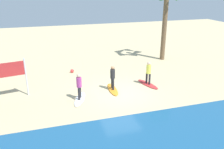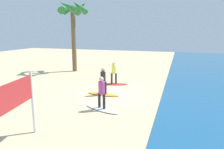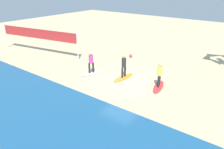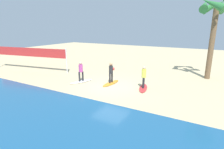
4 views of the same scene
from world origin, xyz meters
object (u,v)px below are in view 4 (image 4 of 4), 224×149
Objects in this scene: volleyball_net at (29,53)px; beach_ball at (113,69)px; surfboard_white at (81,81)px; surfer_white at (81,70)px; surfer_red at (144,75)px; palm_tree at (216,13)px; surfboard_orange at (111,83)px; surfer_orange at (111,71)px; surfboard_red at (143,88)px.

beach_ball is at bearing -151.32° from volleyball_net.
surfer_white is (-0.00, -0.00, 0.99)m from surfboard_white.
surfer_red is 12.66m from volleyball_net.
surfer_red is 0.18× the size of volleyball_net.
surfer_white is 5.72× the size of beach_ball.
volleyball_net is 17.93m from palm_tree.
beach_ball is at bearing -40.37° from surfer_red.
beach_ball is at bearing -92.49° from surfer_white.
surfboard_orange is (2.70, 0.15, -0.99)m from surfer_red.
surfer_white is at bearing 18.68° from surfer_orange.
surfer_white is (2.40, 0.81, 0.00)m from surfer_orange.
surfer_red is at bearing 139.63° from beach_ball.
surfboard_orange is 7.33× the size of beach_ball.
palm_tree is (-4.02, -5.41, 4.50)m from surfer_red.
surfboard_orange is at bearing 39.61° from palm_tree.
surfboard_red is 2.70m from surfboard_orange.
beach_ball is (8.89, 1.26, -5.39)m from palm_tree.
surfer_red is (0.00, 0.00, 0.99)m from surfboard_red.
surfboard_orange is at bearing 116.87° from beach_ball.
beach_ball is (-0.22, -5.11, 0.10)m from surfboard_white.
surfboard_red is 12.75m from volleyball_net.
beach_ball is at bearing 8.09° from palm_tree.
surfer_white is at bearing -67.89° from surfboard_orange.
surfer_red is at bearing -15.07° from surfboard_red.
surfboard_white is 5.11m from beach_ball.
surfer_orange is 2.72m from surfboard_white.
surfboard_orange is 0.30× the size of palm_tree.
surfboard_orange is 2.53m from surfboard_white.
surfboard_orange is at bearing 0.00° from surfer_orange.
surfboard_red and surfboard_white have the same top height.
surfer_white is (2.40, 0.81, 0.99)m from surfboard_orange.
surfer_red is 1.00× the size of surfer_white.
surfer_red is 0.78× the size of surfboard_white.
volleyball_net reaches higher than surfer_red.
palm_tree reaches higher than beach_ball.
surfer_white reaches higher than beach_ball.
surfer_white is at bearing 10.66° from surfer_red.
surfboard_white is (2.40, 0.81, 0.00)m from surfboard_orange.
surfboard_red is 1.00× the size of surfboard_white.
beach_ball is at bearing -63.13° from surfer_orange.
surfboard_white is at bearing 18.68° from surfer_orange.
surfer_red is 6.46m from beach_ball.
surfboard_red is 8.69m from palm_tree.
surfer_orange is at bearing 0.00° from surfboard_orange.
volleyball_net reaches higher than surfboard_white.
surfer_red is at bearing 96.57° from surfboard_orange.
surfer_orange is (2.70, 0.15, 0.99)m from surfboard_red.
beach_ball is (2.18, -4.29, 0.10)m from surfboard_orange.
surfboard_orange is (2.70, 0.15, 0.00)m from surfboard_red.
volleyball_net reaches higher than surfer_orange.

